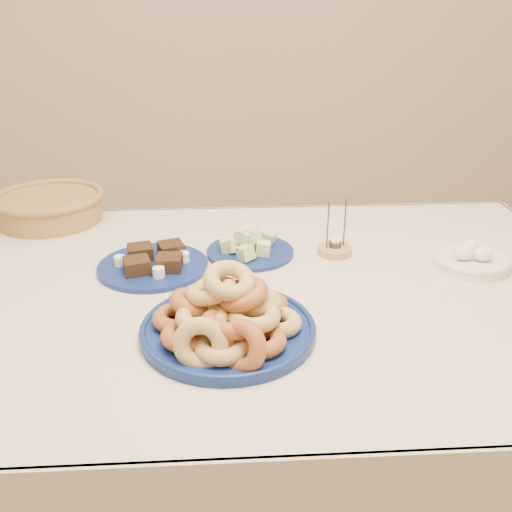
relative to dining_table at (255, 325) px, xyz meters
name	(u,v)px	position (x,y,z in m)	size (l,w,h in m)	color
dining_table	(255,325)	(0.00, 0.00, 0.00)	(1.71, 1.11, 0.75)	brown
donut_platter	(227,319)	(-0.07, -0.21, 0.15)	(0.44, 0.44, 0.16)	navy
melon_plate	(249,246)	(0.00, 0.18, 0.13)	(0.26, 0.26, 0.08)	navy
brownie_plate	(154,263)	(-0.25, 0.11, 0.12)	(0.34, 0.34, 0.05)	navy
wicker_basket	(50,206)	(-0.59, 0.47, 0.15)	(0.40, 0.40, 0.09)	olive
candle_holder	(335,249)	(0.22, 0.17, 0.12)	(0.11, 0.11, 0.15)	#A67F5C
egg_bowl	(471,259)	(0.55, 0.07, 0.13)	(0.19, 0.19, 0.06)	silver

